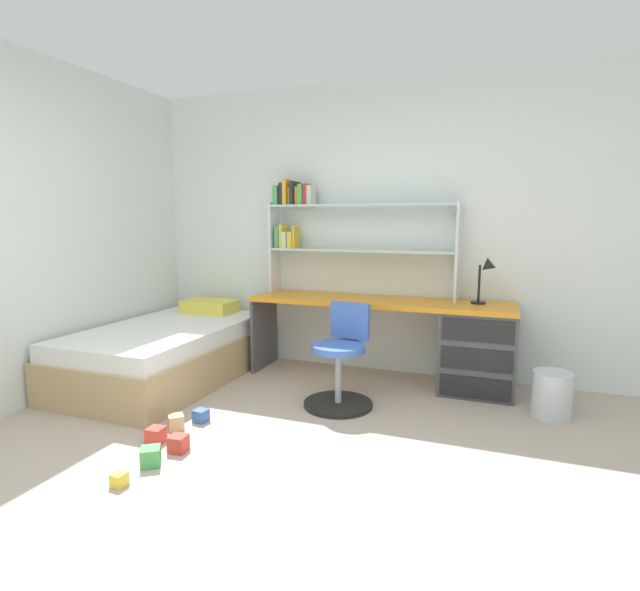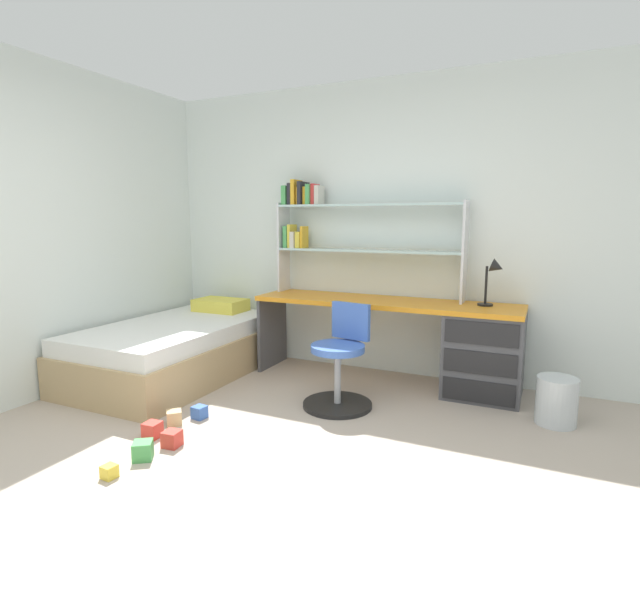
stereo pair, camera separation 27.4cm
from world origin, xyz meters
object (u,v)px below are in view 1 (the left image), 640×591
Objects in this scene: bed_platform at (168,352)px; waste_bin at (552,395)px; toy_block_blue_0 at (201,416)px; toy_block_red_5 at (178,444)px; toy_block_natural_2 at (176,422)px; desk at (450,341)px; toy_block_red_3 at (156,435)px; bookshelf_hutch at (332,224)px; toy_block_yellow_1 at (119,480)px; swivel_chair at (340,367)px; desk_lamp at (487,273)px; toy_block_green_4 at (151,457)px.

waste_bin is (3.08, 0.26, -0.08)m from bed_platform.
toy_block_red_5 reaches higher than toy_block_blue_0.
desk is at bearing 42.73° from toy_block_natural_2.
toy_block_red_3 is (-2.36, -1.33, -0.11)m from waste_bin.
waste_bin is at bearing -16.16° from bookshelf_hutch.
bookshelf_hutch is 2.03m from toy_block_blue_0.
toy_block_red_3 is 1.00× the size of toy_block_red_5.
toy_block_red_3 reaches higher than toy_block_blue_0.
toy_block_yellow_1 is 0.51m from toy_block_red_3.
toy_block_yellow_1 is at bearing -140.43° from waste_bin.
bed_platform is (-1.60, 0.05, -0.06)m from swivel_chair.
waste_bin is 2.86m from toy_block_yellow_1.
waste_bin is (1.48, 0.31, -0.13)m from swivel_chair.
bookshelf_hutch is 17.09× the size of toy_block_red_5.
toy_block_blue_0 is (-1.79, -1.38, -0.92)m from desk_lamp.
toy_block_natural_2 is (-1.88, -1.54, -0.92)m from desk_lamp.
desk is at bearing 153.58° from waste_bin.
toy_block_green_4 is 1.08× the size of toy_block_red_5.
toy_block_red_3 is at bearing -133.20° from desk.
toy_block_yellow_1 is at bearing -72.32° from toy_block_red_3.
waste_bin is 3.27× the size of toy_block_red_3.
bookshelf_hutch is 2.23× the size of swivel_chair.
bookshelf_hutch is at bearing 175.23° from desk_lamp.
desk is 2.65m from toy_block_yellow_1.
swivel_chair is 1.06m from toy_block_blue_0.
toy_block_natural_2 is at bearing -154.72° from waste_bin.
toy_block_red_3 is at bearing 166.74° from toy_block_red_5.
bookshelf_hutch is 19.35× the size of toy_block_blue_0.
toy_block_green_4 is (-0.72, -1.27, -0.24)m from swivel_chair.
desk is at bearing -8.36° from bookshelf_hutch.
toy_block_green_4 is at bearing -130.41° from desk_lamp.
swivel_chair is 7.85× the size of toy_block_natural_2.
bed_platform is (-1.24, -0.79, -1.11)m from bookshelf_hutch.
toy_block_red_3 is (-0.51, -1.87, -1.30)m from bookshelf_hutch.
bed_platform is 1.08m from toy_block_blue_0.
toy_block_yellow_1 is (-1.45, -2.19, -0.37)m from desk.
toy_block_red_3 is at bearing 107.68° from toy_block_yellow_1.
toy_block_red_5 is (0.05, 0.44, 0.01)m from toy_block_yellow_1.
bookshelf_hutch is at bearing 32.72° from bed_platform.
swivel_chair is 7.12× the size of toy_block_green_4.
bookshelf_hutch is at bearing 72.39° from toy_block_natural_2.
swivel_chair is at bearing 57.71° from toy_block_red_5.
toy_block_green_4 is at bearing -56.16° from bed_platform.
desk_lamp is at bearing 36.54° from swivel_chair.
bed_platform reaches higher than toy_block_blue_0.
waste_bin is at bearing 22.77° from toy_block_blue_0.
toy_block_red_5 is (-1.67, -1.80, -0.92)m from desk_lamp.
toy_block_green_4 is at bearing -99.40° from bookshelf_hutch.
desk_lamp reaches higher than toy_block_blue_0.
toy_block_red_5 is (0.04, 0.20, -0.00)m from toy_block_green_4.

